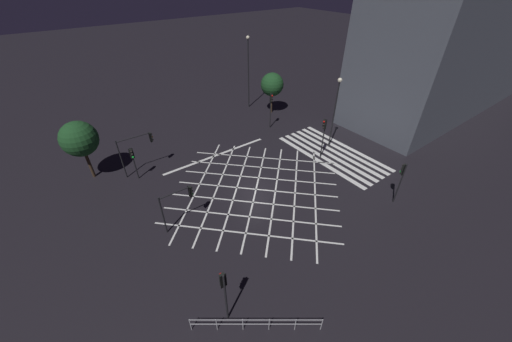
{
  "coord_description": "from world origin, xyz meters",
  "views": [
    {
      "loc": [
        -15.71,
        11.64,
        16.05
      ],
      "look_at": [
        0.0,
        0.0,
        2.0
      ],
      "focal_mm": 20.0,
      "sensor_mm": 36.0,
      "label": 1
    }
  ],
  "objects_px": {
    "traffic_light_se_main": "(271,104)",
    "street_lamp_east": "(248,63)",
    "traffic_light_median_north": "(179,200)",
    "traffic_light_ne_main": "(133,158)",
    "traffic_light_sw_main": "(402,175)",
    "traffic_light_median_south": "(324,131)",
    "street_lamp_west": "(336,104)",
    "street_tree_far": "(272,85)",
    "traffic_light_ne_cross": "(138,145)",
    "street_tree_near": "(79,139)",
    "traffic_light_nw_main": "(224,288)"
  },
  "relations": [
    {
      "from": "street_lamp_west",
      "to": "street_tree_near",
      "type": "relative_size",
      "value": 1.35
    },
    {
      "from": "traffic_light_median_north",
      "to": "street_lamp_east",
      "type": "height_order",
      "value": "street_lamp_east"
    },
    {
      "from": "street_lamp_east",
      "to": "street_lamp_west",
      "type": "relative_size",
      "value": 1.23
    },
    {
      "from": "street_lamp_west",
      "to": "traffic_light_nw_main",
      "type": "bearing_deg",
      "value": 116.28
    },
    {
      "from": "street_lamp_west",
      "to": "street_tree_far",
      "type": "relative_size",
      "value": 1.43
    },
    {
      "from": "traffic_light_sw_main",
      "to": "traffic_light_se_main",
      "type": "distance_m",
      "value": 16.61
    },
    {
      "from": "traffic_light_ne_cross",
      "to": "street_tree_near",
      "type": "distance_m",
      "value": 4.7
    },
    {
      "from": "traffic_light_median_south",
      "to": "traffic_light_se_main",
      "type": "height_order",
      "value": "traffic_light_se_main"
    },
    {
      "from": "traffic_light_nw_main",
      "to": "street_tree_far",
      "type": "height_order",
      "value": "street_tree_far"
    },
    {
      "from": "traffic_light_sw_main",
      "to": "traffic_light_se_main",
      "type": "height_order",
      "value": "traffic_light_se_main"
    },
    {
      "from": "traffic_light_se_main",
      "to": "street_tree_near",
      "type": "height_order",
      "value": "street_tree_near"
    },
    {
      "from": "traffic_light_median_south",
      "to": "traffic_light_ne_cross",
      "type": "xyz_separation_m",
      "value": [
        8.39,
        15.35,
        -0.17
      ]
    },
    {
      "from": "street_tree_far",
      "to": "traffic_light_sw_main",
      "type": "bearing_deg",
      "value": 171.04
    },
    {
      "from": "traffic_light_median_north",
      "to": "traffic_light_sw_main",
      "type": "bearing_deg",
      "value": -27.75
    },
    {
      "from": "traffic_light_se_main",
      "to": "street_tree_far",
      "type": "bearing_deg",
      "value": 139.55
    },
    {
      "from": "traffic_light_median_north",
      "to": "traffic_light_sw_main",
      "type": "distance_m",
      "value": 17.18
    },
    {
      "from": "traffic_light_median_north",
      "to": "traffic_light_ne_main",
      "type": "height_order",
      "value": "traffic_light_median_north"
    },
    {
      "from": "traffic_light_ne_main",
      "to": "street_lamp_west",
      "type": "xyz_separation_m",
      "value": [
        -6.52,
        -18.65,
        2.62
      ]
    },
    {
      "from": "traffic_light_nw_main",
      "to": "traffic_light_median_north",
      "type": "bearing_deg",
      "value": -7.96
    },
    {
      "from": "traffic_light_sw_main",
      "to": "traffic_light_se_main",
      "type": "relative_size",
      "value": 0.88
    },
    {
      "from": "traffic_light_sw_main",
      "to": "traffic_light_se_main",
      "type": "bearing_deg",
      "value": -0.73
    },
    {
      "from": "traffic_light_sw_main",
      "to": "traffic_light_ne_cross",
      "type": "height_order",
      "value": "traffic_light_ne_cross"
    },
    {
      "from": "traffic_light_sw_main",
      "to": "street_lamp_east",
      "type": "distance_m",
      "value": 23.72
    },
    {
      "from": "traffic_light_ne_main",
      "to": "street_lamp_east",
      "type": "bearing_deg",
      "value": 112.97
    },
    {
      "from": "traffic_light_se_main",
      "to": "traffic_light_median_south",
      "type": "bearing_deg",
      "value": -0.75
    },
    {
      "from": "traffic_light_ne_cross",
      "to": "street_lamp_west",
      "type": "height_order",
      "value": "street_lamp_west"
    },
    {
      "from": "traffic_light_nw_main",
      "to": "traffic_light_ne_cross",
      "type": "height_order",
      "value": "traffic_light_nw_main"
    },
    {
      "from": "traffic_light_median_south",
      "to": "traffic_light_se_main",
      "type": "distance_m",
      "value": 8.26
    },
    {
      "from": "traffic_light_se_main",
      "to": "street_lamp_east",
      "type": "xyz_separation_m",
      "value": [
        6.82,
        -1.63,
        2.86
      ]
    },
    {
      "from": "street_tree_far",
      "to": "traffic_light_se_main",
      "type": "bearing_deg",
      "value": 139.55
    },
    {
      "from": "traffic_light_se_main",
      "to": "street_tree_far",
      "type": "distance_m",
      "value": 4.61
    },
    {
      "from": "traffic_light_nw_main",
      "to": "street_lamp_east",
      "type": "relative_size",
      "value": 0.43
    },
    {
      "from": "traffic_light_nw_main",
      "to": "street_tree_near",
      "type": "distance_m",
      "value": 18.99
    },
    {
      "from": "traffic_light_se_main",
      "to": "traffic_light_ne_cross",
      "type": "bearing_deg",
      "value": -90.48
    },
    {
      "from": "traffic_light_median_north",
      "to": "traffic_light_nw_main",
      "type": "xyz_separation_m",
      "value": [
        -8.0,
        1.12,
        0.32
      ]
    },
    {
      "from": "traffic_light_nw_main",
      "to": "street_lamp_east",
      "type": "distance_m",
      "value": 29.81
    },
    {
      "from": "traffic_light_ne_main",
      "to": "street_lamp_west",
      "type": "distance_m",
      "value": 19.93
    },
    {
      "from": "traffic_light_se_main",
      "to": "street_tree_near",
      "type": "relative_size",
      "value": 0.77
    },
    {
      "from": "traffic_light_ne_main",
      "to": "traffic_light_ne_cross",
      "type": "distance_m",
      "value": 1.37
    },
    {
      "from": "traffic_light_median_south",
      "to": "street_tree_near",
      "type": "xyz_separation_m",
      "value": [
        10.36,
        19.47,
        0.94
      ]
    },
    {
      "from": "traffic_light_se_main",
      "to": "traffic_light_median_north",
      "type": "bearing_deg",
      "value": -60.82
    },
    {
      "from": "street_lamp_east",
      "to": "street_tree_near",
      "type": "xyz_separation_m",
      "value": [
        -4.73,
        21.2,
        -1.92
      ]
    },
    {
      "from": "traffic_light_median_north",
      "to": "traffic_light_ne_main",
      "type": "xyz_separation_m",
      "value": [
        7.83,
        0.91,
        -0.15
      ]
    },
    {
      "from": "traffic_light_sw_main",
      "to": "traffic_light_median_south",
      "type": "xyz_separation_m",
      "value": [
        8.34,
        -0.1,
        0.36
      ]
    },
    {
      "from": "traffic_light_ne_main",
      "to": "street_tree_far",
      "type": "xyz_separation_m",
      "value": [
        4.24,
        -19.27,
        1.47
      ]
    },
    {
      "from": "traffic_light_median_north",
      "to": "street_lamp_east",
      "type": "relative_size",
      "value": 0.37
    },
    {
      "from": "traffic_light_sw_main",
      "to": "traffic_light_ne_cross",
      "type": "xyz_separation_m",
      "value": [
        16.73,
        15.24,
        0.2
      ]
    },
    {
      "from": "traffic_light_ne_main",
      "to": "traffic_light_sw_main",
      "type": "height_order",
      "value": "traffic_light_sw_main"
    },
    {
      "from": "traffic_light_ne_main",
      "to": "traffic_light_sw_main",
      "type": "bearing_deg",
      "value": 45.51
    },
    {
      "from": "traffic_light_nw_main",
      "to": "street_tree_near",
      "type": "relative_size",
      "value": 0.7
    }
  ]
}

